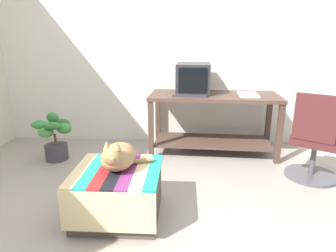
{
  "coord_description": "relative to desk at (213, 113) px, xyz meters",
  "views": [
    {
      "loc": [
        0.09,
        -1.94,
        1.37
      ],
      "look_at": [
        -0.07,
        0.85,
        0.55
      ],
      "focal_mm": 31.67,
      "sensor_mm": 36.0,
      "label": 1
    }
  ],
  "objects": [
    {
      "name": "book",
      "position": [
        0.39,
        -0.07,
        0.24
      ],
      "size": [
        0.23,
        0.3,
        0.02
      ],
      "primitive_type": "cube",
      "rotation": [
        0.0,
        0.0,
        -0.03
      ],
      "color": "white",
      "rests_on": "desk"
    },
    {
      "name": "desk",
      "position": [
        0.0,
        0.0,
        0.0
      ],
      "size": [
        1.57,
        0.73,
        0.74
      ],
      "rotation": [
        0.0,
        0.0,
        -0.05
      ],
      "color": "#4C382D",
      "rests_on": "ground_plane"
    },
    {
      "name": "tv_monitor",
      "position": [
        -0.25,
        0.07,
        0.41
      ],
      "size": [
        0.42,
        0.49,
        0.36
      ],
      "rotation": [
        0.0,
        0.0,
        -0.05
      ],
      "color": "#28282B",
      "rests_on": "desk"
    },
    {
      "name": "cat",
      "position": [
        -0.86,
        -1.46,
        0.01
      ],
      "size": [
        0.41,
        0.4,
        0.27
      ],
      "rotation": [
        0.0,
        0.0,
        -0.09
      ],
      "color": "#9E7A4C",
      "rests_on": "ottoman_with_blanket"
    },
    {
      "name": "back_wall",
      "position": [
        -0.44,
        0.45,
        0.8
      ],
      "size": [
        8.0,
        0.1,
        2.6
      ],
      "primitive_type": "cube",
      "color": "silver",
      "rests_on": "ground_plane"
    },
    {
      "name": "ground_plane",
      "position": [
        -0.44,
        -1.6,
        -0.5
      ],
      "size": [
        14.0,
        14.0,
        0.0
      ],
      "primitive_type": "plane",
      "color": "#9E9389"
    },
    {
      "name": "ottoman_with_blanket",
      "position": [
        -0.87,
        -1.47,
        -0.3
      ],
      "size": [
        0.67,
        0.66,
        0.4
      ],
      "color": "#4C4238",
      "rests_on": "ground_plane"
    },
    {
      "name": "office_chair",
      "position": [
        0.94,
        -0.71,
        -0.12
      ],
      "size": [
        0.58,
        0.58,
        0.89
      ],
      "rotation": [
        0.0,
        0.0,
        2.57
      ],
      "color": "#4C4C51",
      "rests_on": "ground_plane"
    },
    {
      "name": "keyboard",
      "position": [
        -0.29,
        -0.13,
        0.24
      ],
      "size": [
        0.41,
        0.18,
        0.02
      ],
      "primitive_type": "cube",
      "rotation": [
        0.0,
        0.0,
        -0.08
      ],
      "color": "#333338",
      "rests_on": "desk"
    },
    {
      "name": "potted_plant",
      "position": [
        -1.86,
        -0.37,
        -0.24
      ],
      "size": [
        0.46,
        0.36,
        0.55
      ],
      "color": "#3D3D42",
      "rests_on": "ground_plane"
    }
  ]
}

